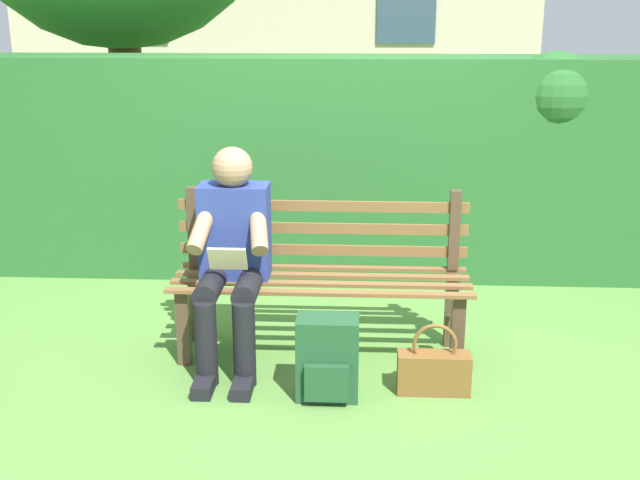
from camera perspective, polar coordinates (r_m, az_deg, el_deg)
ground at (r=4.50m, az=0.07°, el=-8.29°), size 60.00×60.00×0.00m
park_bench at (r=4.40m, az=0.12°, el=-2.47°), size 1.65×0.48×0.92m
person_seated at (r=4.23m, az=-6.46°, el=-0.90°), size 0.44×0.73×1.19m
hedge_backdrop at (r=5.70m, az=-1.08°, el=5.67°), size 5.81×0.69×1.62m
backpack at (r=3.95m, az=0.55°, el=-8.67°), size 0.31×0.26×0.43m
handbag at (r=4.07m, az=8.31°, el=-9.40°), size 0.37×0.13×0.38m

